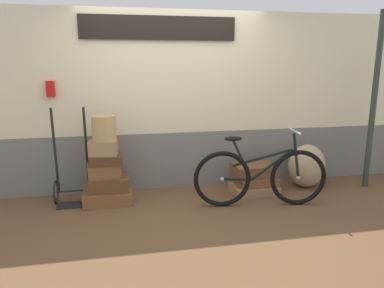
% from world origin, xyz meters
% --- Properties ---
extents(ground, '(9.67, 5.20, 0.06)m').
position_xyz_m(ground, '(0.00, 0.00, -0.03)').
color(ground, brown).
extents(station_building, '(7.67, 0.74, 2.46)m').
position_xyz_m(station_building, '(0.01, 0.85, 1.24)').
color(station_building, slate).
rests_on(station_building, ground).
extents(suitcase_0, '(0.63, 0.44, 0.17)m').
position_xyz_m(suitcase_0, '(-0.94, 0.33, 0.08)').
color(suitcase_0, brown).
rests_on(suitcase_0, ground).
extents(suitcase_1, '(0.52, 0.38, 0.18)m').
position_xyz_m(suitcase_1, '(-0.91, 0.34, 0.26)').
color(suitcase_1, brown).
rests_on(suitcase_1, suitcase_0).
extents(suitcase_2, '(0.43, 0.32, 0.18)m').
position_xyz_m(suitcase_2, '(-0.97, 0.34, 0.44)').
color(suitcase_2, brown).
rests_on(suitcase_2, suitcase_1).
extents(suitcase_3, '(0.43, 0.32, 0.12)m').
position_xyz_m(suitcase_3, '(-0.95, 0.33, 0.58)').
color(suitcase_3, '#4C2D19').
rests_on(suitcase_3, suitcase_2).
extents(suitcase_4, '(0.36, 0.26, 0.18)m').
position_xyz_m(suitcase_4, '(-0.96, 0.31, 0.74)').
color(suitcase_4, '#9E754C').
rests_on(suitcase_4, suitcase_3).
extents(suitcase_5, '(0.63, 0.46, 0.11)m').
position_xyz_m(suitcase_5, '(1.05, 0.32, 0.06)').
color(suitcase_5, '#9E754C').
rests_on(suitcase_5, ground).
extents(suitcase_6, '(0.54, 0.40, 0.11)m').
position_xyz_m(suitcase_6, '(1.08, 0.33, 0.17)').
color(suitcase_6, brown).
rests_on(suitcase_6, suitcase_5).
extents(suitcase_7, '(0.55, 0.40, 0.17)m').
position_xyz_m(suitcase_7, '(1.04, 0.36, 0.31)').
color(suitcase_7, brown).
rests_on(suitcase_7, suitcase_6).
extents(wicker_basket, '(0.29, 0.29, 0.31)m').
position_xyz_m(wicker_basket, '(-0.94, 0.33, 0.98)').
color(wicker_basket, tan).
rests_on(wicker_basket, suitcase_4).
extents(luggage_trolley, '(0.46, 0.38, 1.24)m').
position_xyz_m(luggage_trolley, '(-1.37, 0.42, 0.27)').
color(luggage_trolley, black).
rests_on(luggage_trolley, ground).
extents(burlap_sack, '(0.53, 0.45, 0.63)m').
position_xyz_m(burlap_sack, '(1.87, 0.40, 0.31)').
color(burlap_sack, tan).
rests_on(burlap_sack, ground).
extents(bicycle, '(1.67, 0.46, 0.97)m').
position_xyz_m(bicycle, '(0.95, -0.14, 0.38)').
color(bicycle, black).
rests_on(bicycle, ground).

